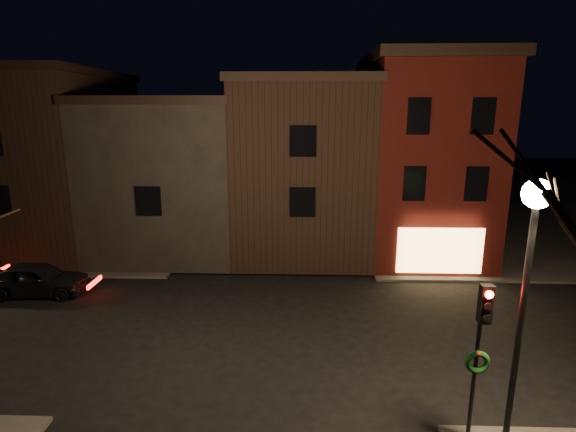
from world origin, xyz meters
name	(u,v)px	position (x,y,z in m)	size (l,w,h in m)	color
ground	(261,331)	(0.00, 0.00, 0.00)	(120.00, 120.00, 0.00)	black
sidewalk_far_right	(538,212)	(20.00, 20.00, 0.06)	(30.00, 30.00, 0.12)	#2D2B28
sidewalk_far_left	(39,208)	(-20.00, 20.00, 0.06)	(30.00, 30.00, 0.12)	#2D2B28
corner_building	(424,157)	(8.00, 9.47, 5.40)	(6.50, 8.50, 10.50)	#4D110D
row_building_a	(303,165)	(1.50, 10.50, 4.83)	(7.30, 10.30, 9.40)	black
row_building_b	(177,173)	(-5.75, 10.50, 4.33)	(7.80, 10.30, 8.40)	black
row_building_c	(52,159)	(-13.00, 10.50, 5.08)	(7.30, 10.30, 9.90)	black
street_lamp_near	(531,247)	(6.20, -6.00, 5.18)	(0.60, 0.60, 6.48)	black
traffic_signal	(480,340)	(5.60, -5.51, 2.81)	(0.58, 0.38, 4.05)	black
parked_car_a	(37,279)	(-10.06, 3.00, 0.73)	(1.72, 4.27, 1.46)	black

